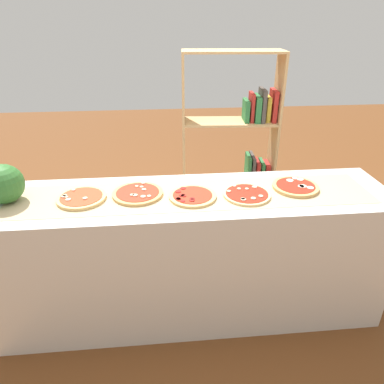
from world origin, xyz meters
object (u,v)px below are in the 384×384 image
Objects in this scene: pizza_mushroom_1 at (138,193)px; pizza_pepperoni_2 at (192,196)px; pizza_mushroom_0 at (81,198)px; pizza_mozzarella_4 at (296,187)px; watermelon at (3,184)px; pizza_mushroom_3 at (247,194)px; bookshelf at (239,160)px.

pizza_mushroom_1 is 1.08× the size of pizza_pepperoni_2.
pizza_mozzarella_4 is at bearing 1.02° from pizza_mushroom_0.
pizza_mozzarella_4 is at bearing 0.35° from watermelon.
pizza_mushroom_1 is 0.66m from pizza_mushroom_3.
watermelon is at bearing -179.65° from pizza_mozzarella_4.
pizza_mushroom_0 and pizza_mozzarella_4 have the same top height.
bookshelf is at bearing 100.08° from pizza_mozzarella_4.
pizza_mozzarella_4 is (0.99, -0.00, 0.00)m from pizza_mushroom_1.
pizza_mushroom_3 is 1.00m from bookshelf.
pizza_mushroom_1 reaches higher than pizza_mushroom_3.
pizza_mushroom_3 is (0.33, -0.01, -0.00)m from pizza_pepperoni_2.
bookshelf is at bearing 38.24° from pizza_mushroom_0.
bookshelf reaches higher than pizza_pepperoni_2.
bookshelf reaches higher than pizza_mozzarella_4.
pizza_mushroom_3 is at bearing -6.41° from pizza_mushroom_1.
watermelon reaches higher than pizza_mozzarella_4.
watermelon is at bearing -179.04° from pizza_mushroom_1.
pizza_mozzarella_4 is at bearing 5.39° from pizza_pepperoni_2.
pizza_mozzarella_4 is 0.17× the size of bookshelf.
watermelon is at bearing 178.25° from pizza_mushroom_0.
pizza_pepperoni_2 is 0.67m from pizza_mozzarella_4.
pizza_mushroom_0 reaches higher than pizza_mushroom_1.
bookshelf is (1.59, 0.91, -0.27)m from watermelon.
pizza_mushroom_0 is 0.99m from pizza_mushroom_3.
pizza_mushroom_1 is at bearing 168.87° from pizza_pepperoni_2.
pizza_pepperoni_2 is (0.33, -0.06, -0.00)m from pizza_mushroom_1.
pizza_pepperoni_2 is at bearing -117.79° from bookshelf.
pizza_mushroom_0 is 0.66m from pizza_pepperoni_2.
pizza_pepperoni_2 is at bearing -2.73° from watermelon.
pizza_mushroom_1 is (0.33, 0.03, -0.00)m from pizza_mushroom_0.
pizza_mushroom_0 is 0.44m from watermelon.
pizza_pepperoni_2 is 1.09m from bookshelf.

